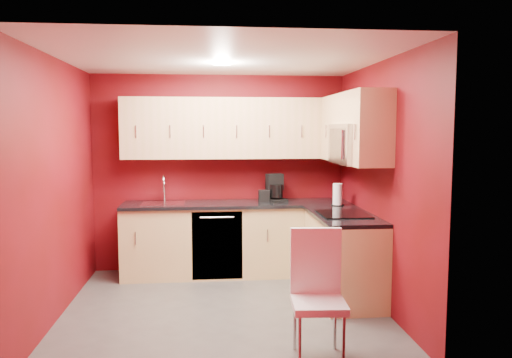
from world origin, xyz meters
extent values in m
plane|color=#4B4846|center=(0.00, 0.00, 0.00)|extent=(3.20, 3.20, 0.00)
plane|color=white|center=(0.00, 0.00, 2.50)|extent=(3.20, 3.20, 0.00)
plane|color=maroon|center=(0.00, 1.50, 1.25)|extent=(3.20, 0.00, 3.20)
plane|color=maroon|center=(0.00, -1.50, 1.25)|extent=(3.20, 0.00, 3.20)
plane|color=maroon|center=(-1.60, 0.00, 1.25)|extent=(0.00, 3.00, 3.00)
plane|color=maroon|center=(1.60, 0.00, 1.25)|extent=(0.00, 3.00, 3.00)
cube|color=#E1C781|center=(0.20, 1.20, 0.43)|extent=(2.80, 0.60, 0.87)
cube|color=#E1C781|center=(1.30, 0.25, 0.43)|extent=(0.60, 1.30, 0.87)
cube|color=black|center=(0.20, 1.19, 0.89)|extent=(2.80, 0.63, 0.04)
cube|color=black|center=(1.29, 0.23, 0.89)|extent=(0.63, 1.27, 0.04)
cube|color=tan|center=(0.20, 1.32, 1.83)|extent=(2.80, 0.35, 0.75)
cube|color=tan|center=(1.43, 0.86, 1.83)|extent=(0.35, 0.57, 0.75)
cube|color=tan|center=(1.43, -0.29, 1.83)|extent=(0.35, 0.22, 0.75)
cube|color=tan|center=(1.43, 0.20, 2.04)|extent=(0.35, 0.76, 0.33)
cube|color=silver|center=(1.40, 0.20, 1.66)|extent=(0.40, 0.76, 0.42)
cube|color=black|center=(1.21, 0.20, 1.66)|extent=(0.02, 0.62, 0.33)
cylinder|color=silver|center=(1.19, -0.03, 1.66)|extent=(0.02, 0.02, 0.29)
cube|color=black|center=(1.28, 0.20, 0.92)|extent=(0.50, 0.55, 0.01)
cube|color=silver|center=(-0.70, 1.18, 0.91)|extent=(0.52, 0.42, 0.02)
cylinder|color=silver|center=(-0.70, 1.38, 1.04)|extent=(0.02, 0.02, 0.26)
torus|color=silver|center=(-0.70, 1.31, 1.17)|extent=(0.02, 0.16, 0.16)
cylinder|color=silver|center=(-0.70, 1.24, 1.11)|extent=(0.02, 0.02, 0.12)
cube|color=black|center=(-0.05, 0.91, 0.43)|extent=(0.60, 0.02, 0.82)
cylinder|color=white|center=(0.00, 0.30, 2.48)|extent=(0.20, 0.20, 0.01)
camera|label=1|loc=(-0.16, -4.93, 1.82)|focal=35.00mm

